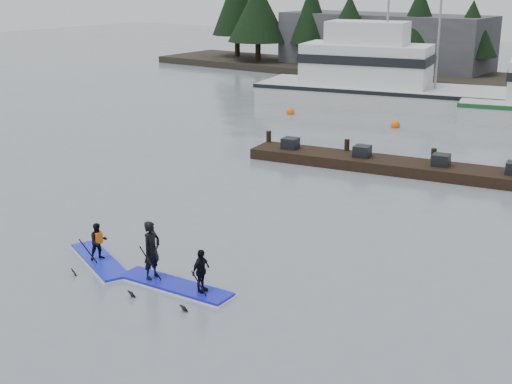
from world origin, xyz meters
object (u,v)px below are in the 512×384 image
Objects in this scene: fishing_boat_large at (389,94)px; paddleboard_solo at (99,251)px; paddleboard_duo at (172,267)px; floating_dock at (406,167)px.

fishing_boat_large is 29.59m from paddleboard_solo.
paddleboard_duo reaches higher than paddleboard_solo.
paddleboard_duo is at bearing 23.46° from paddleboard_solo.
floating_dock is at bearing -74.40° from fishing_boat_large.
fishing_boat_large reaches higher than floating_dock.
paddleboard_solo is 2.96m from paddleboard_duo.
fishing_boat_large is at bearing 122.86° from paddleboard_solo.
floating_dock is 14.82m from paddleboard_duo.
fishing_boat_large is 5.36× the size of paddleboard_duo.
paddleboard_duo is at bearing -100.07° from floating_dock.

